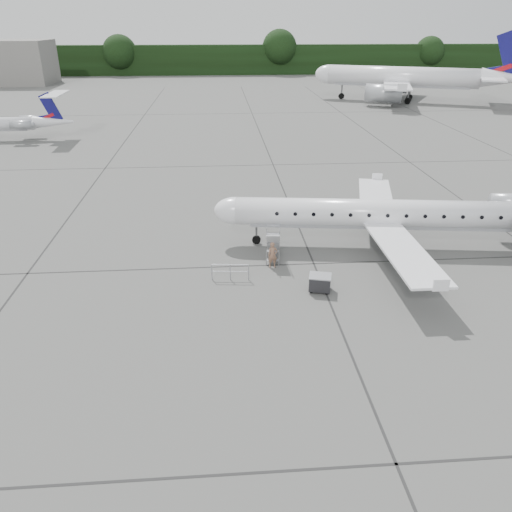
{
  "coord_description": "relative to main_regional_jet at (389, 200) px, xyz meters",
  "views": [
    {
      "loc": [
        -9.97,
        -23.19,
        14.11
      ],
      "look_at": [
        -8.06,
        1.73,
        2.3
      ],
      "focal_mm": 35.0,
      "sensor_mm": 36.0,
      "label": 1
    }
  ],
  "objects": [
    {
      "name": "treeline",
      "position": [
        -1.2,
        122.5,
        0.65
      ],
      "size": [
        260.0,
        4.0,
        8.0
      ],
      "primitive_type": "cube",
      "color": "black",
      "rests_on": "ground"
    },
    {
      "name": "ground",
      "position": [
        -1.2,
        -7.5,
        -3.35
      ],
      "size": [
        320.0,
        320.0,
        0.0
      ],
      "primitive_type": "plane",
      "color": "#555653",
      "rests_on": "ground"
    },
    {
      "name": "safety_railing",
      "position": [
        -10.69,
        -4.13,
        -2.85
      ],
      "size": [
        2.2,
        0.3,
        1.0
      ],
      "primitive_type": null,
      "rotation": [
        0.0,
        0.0,
        -0.1
      ],
      "color": "#94969C",
      "rests_on": "ground"
    },
    {
      "name": "bg_narrowbody",
      "position": [
        23.84,
        66.43,
        3.0
      ],
      "size": [
        42.61,
        37.51,
        12.69
      ],
      "primitive_type": null,
      "rotation": [
        0.0,
        0.0,
        -0.41
      ],
      "color": "white",
      "rests_on": "ground"
    },
    {
      "name": "main_regional_jet",
      "position": [
        0.0,
        0.0,
        0.0
      ],
      "size": [
        28.27,
        21.95,
        6.69
      ],
      "primitive_type": null,
      "rotation": [
        0.0,
        0.0,
        -0.13
      ],
      "color": "white",
      "rests_on": "ground"
    },
    {
      "name": "passenger",
      "position": [
        -7.97,
        -2.61,
        -2.51
      ],
      "size": [
        0.64,
        0.44,
        1.67
      ],
      "primitive_type": "imported",
      "rotation": [
        0.0,
        0.0,
        0.07
      ],
      "color": "#835C47",
      "rests_on": "ground"
    },
    {
      "name": "baggage_cart",
      "position": [
        -5.59,
        -5.87,
        -2.82
      ],
      "size": [
        1.41,
        1.24,
        1.04
      ],
      "primitive_type": null,
      "rotation": [
        0.0,
        0.0,
        -0.25
      ],
      "color": "black",
      "rests_on": "ground"
    },
    {
      "name": "airstair",
      "position": [
        -7.8,
        -1.24,
        -2.3
      ],
      "size": [
        1.16,
        2.56,
        2.1
      ],
      "primitive_type": null,
      "rotation": [
        0.0,
        0.0,
        -0.13
      ],
      "color": "white",
      "rests_on": "ground"
    }
  ]
}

